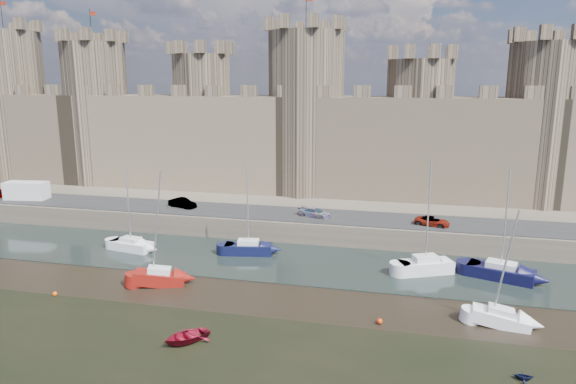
% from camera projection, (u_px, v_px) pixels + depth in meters
% --- Properties ---
extents(ground, '(160.00, 160.00, 0.00)m').
position_uv_depth(ground, '(123.00, 384.00, 32.35)').
color(ground, black).
rests_on(ground, ground).
extents(water_channel, '(160.00, 12.00, 0.08)m').
position_uv_depth(water_channel, '(242.00, 258.00, 55.17)').
color(water_channel, black).
rests_on(water_channel, ground).
extents(quay, '(160.00, 60.00, 2.50)m').
position_uv_depth(quay, '(307.00, 183.00, 89.15)').
color(quay, '#4C443A').
rests_on(quay, ground).
extents(road, '(160.00, 7.00, 0.10)m').
position_uv_depth(road, '(267.00, 213.00, 64.14)').
color(road, black).
rests_on(road, quay).
extents(castle, '(108.50, 11.00, 29.00)m').
position_uv_depth(castle, '(288.00, 129.00, 75.65)').
color(castle, '#42382B').
rests_on(castle, quay).
extents(car_0, '(4.09, 2.48, 1.30)m').
position_uv_depth(car_0, '(5.00, 193.00, 72.36)').
color(car_0, gray).
rests_on(car_0, quay).
extents(car_1, '(4.16, 2.59, 1.29)m').
position_uv_depth(car_1, '(182.00, 203.00, 66.62)').
color(car_1, gray).
rests_on(car_1, quay).
extents(car_2, '(4.27, 2.66, 1.16)m').
position_uv_depth(car_2, '(315.00, 213.00, 62.08)').
color(car_2, gray).
rests_on(car_2, quay).
extents(car_3, '(4.24, 2.77, 1.08)m').
position_uv_depth(car_3, '(432.00, 221.00, 58.36)').
color(car_3, gray).
rests_on(car_3, quay).
extents(van, '(5.99, 3.04, 2.50)m').
position_uv_depth(van, '(27.00, 191.00, 71.12)').
color(van, silver).
rests_on(van, quay).
extents(sailboat_0, '(5.22, 2.76, 9.27)m').
position_uv_depth(sailboat_0, '(131.00, 244.00, 57.54)').
color(sailboat_0, white).
rests_on(sailboat_0, ground).
extents(sailboat_1, '(5.38, 2.85, 10.25)m').
position_uv_depth(sailboat_1, '(248.00, 248.00, 56.24)').
color(sailboat_1, black).
rests_on(sailboat_1, ground).
extents(sailboat_2, '(5.68, 4.07, 11.44)m').
position_uv_depth(sailboat_2, '(425.00, 265.00, 50.67)').
color(sailboat_2, silver).
rests_on(sailboat_2, ground).
extents(sailboat_3, '(6.49, 4.20, 10.61)m').
position_uv_depth(sailboat_3, '(501.00, 271.00, 49.23)').
color(sailboat_3, black).
rests_on(sailboat_3, ground).
extents(sailboat_4, '(4.98, 3.25, 10.85)m').
position_uv_depth(sailboat_4, '(160.00, 277.00, 47.93)').
color(sailboat_4, maroon).
rests_on(sailboat_4, ground).
extents(sailboat_5, '(4.53, 2.19, 9.41)m').
position_uv_depth(sailboat_5, '(501.00, 317.00, 39.97)').
color(sailboat_5, white).
rests_on(sailboat_5, ground).
extents(dinghy_4, '(4.15, 4.39, 0.74)m').
position_uv_depth(dinghy_4, '(186.00, 337.00, 37.49)').
color(dinghy_4, maroon).
rests_on(dinghy_4, ground).
extents(dinghy_7, '(1.35, 1.22, 0.63)m').
position_uv_depth(dinghy_7, '(523.00, 376.00, 32.70)').
color(dinghy_7, black).
rests_on(dinghy_7, ground).
extents(buoy_1, '(0.42, 0.42, 0.42)m').
position_uv_depth(buoy_1, '(55.00, 294.00, 45.53)').
color(buoy_1, '#E5560A').
rests_on(buoy_1, ground).
extents(buoy_3, '(0.48, 0.48, 0.48)m').
position_uv_depth(buoy_3, '(380.00, 321.00, 40.30)').
color(buoy_3, red).
rests_on(buoy_3, ground).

